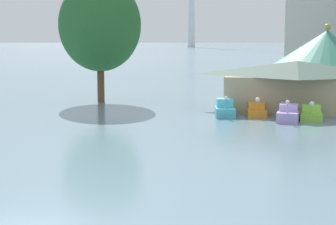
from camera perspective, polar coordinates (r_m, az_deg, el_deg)
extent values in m
cube|color=#4CB7CC|center=(44.92, 5.93, 0.05)|extent=(1.94, 2.62, 0.76)
cube|color=#5DCDE2|center=(45.12, 5.91, 1.02)|extent=(1.48, 1.29, 0.69)
cylinder|color=#4CB7CC|center=(43.88, 6.03, 0.85)|extent=(0.14, 0.14, 0.72)
sphere|color=white|center=(43.83, 6.04, 1.51)|extent=(0.30, 0.30, 0.30)
cube|color=orange|center=(45.50, 9.17, -0.03)|extent=(1.81, 2.51, 0.57)
cube|color=gold|center=(45.72, 9.15, 0.71)|extent=(1.42, 1.21, 0.55)
cylinder|color=orange|center=(44.49, 9.28, 0.61)|extent=(0.14, 0.14, 0.69)
sphere|color=white|center=(44.43, 9.30, 1.30)|extent=(0.39, 0.39, 0.39)
cube|color=#B299D8|center=(43.21, 12.37, -0.38)|extent=(1.81, 2.94, 0.77)
cube|color=#C8ADF0|center=(43.47, 12.43, 0.54)|extent=(1.45, 1.37, 0.54)
cylinder|color=#B299D8|center=(41.99, 12.30, 0.40)|extent=(0.14, 0.14, 0.69)
sphere|color=white|center=(41.93, 12.32, 1.08)|extent=(0.30, 0.30, 0.30)
cube|color=#8CCC3F|center=(44.26, 14.64, -0.39)|extent=(1.73, 2.53, 0.58)
cube|color=#A0E24F|center=(44.50, 14.66, 0.42)|extent=(1.45, 1.16, 0.61)
cylinder|color=#8CCC3F|center=(43.20, 14.69, 0.23)|extent=(0.14, 0.14, 0.64)
sphere|color=white|center=(43.14, 14.71, 0.89)|extent=(0.37, 0.37, 0.37)
cube|color=tan|center=(49.89, 13.18, 2.00)|extent=(12.10, 7.51, 3.10)
pyramid|color=#42564C|center=(49.73, 13.25, 4.51)|extent=(13.06, 8.64, 1.28)
cylinder|color=brown|center=(61.94, 16.05, 3.15)|extent=(8.29, 8.29, 3.52)
cone|color=#387F6B|center=(61.78, 16.17, 6.49)|extent=(11.45, 11.45, 3.70)
sphere|color=#B7993D|center=(61.79, 16.25, 8.53)|extent=(0.70, 0.70, 0.70)
cylinder|color=brown|center=(55.51, -6.98, 2.68)|extent=(0.71, 0.71, 3.07)
ellipsoid|color=#28602D|center=(55.32, -7.08, 9.03)|extent=(8.14, 8.14, 9.21)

